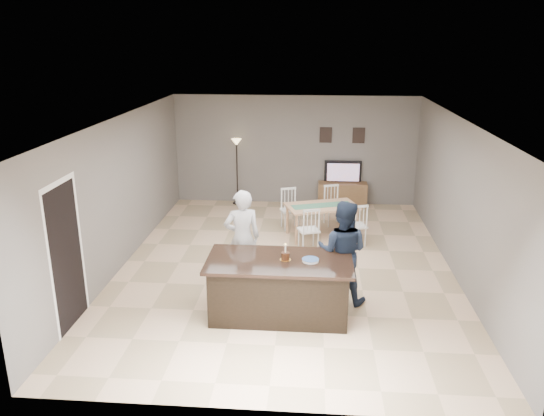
# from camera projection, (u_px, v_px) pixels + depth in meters

# --- Properties ---
(floor) EXTENTS (8.00, 8.00, 0.00)m
(floor) POSITION_uv_depth(u_px,v_px,m) (286.00, 266.00, 9.78)
(floor) COLOR #D8B08A
(floor) RESTS_ON ground
(room_shell) EXTENTS (8.00, 8.00, 8.00)m
(room_shell) POSITION_uv_depth(u_px,v_px,m) (286.00, 178.00, 9.27)
(room_shell) COLOR slate
(room_shell) RESTS_ON floor
(kitchen_island) EXTENTS (2.15, 1.10, 0.90)m
(kitchen_island) POSITION_uv_depth(u_px,v_px,m) (279.00, 287.00, 7.93)
(kitchen_island) COLOR black
(kitchen_island) RESTS_ON floor
(tv_console) EXTENTS (1.20, 0.40, 0.60)m
(tv_console) POSITION_uv_depth(u_px,v_px,m) (342.00, 195.00, 13.17)
(tv_console) COLOR brown
(tv_console) RESTS_ON floor
(television) EXTENTS (0.91, 0.12, 0.53)m
(television) POSITION_uv_depth(u_px,v_px,m) (343.00, 172.00, 13.07)
(television) COLOR black
(television) RESTS_ON tv_console
(tv_screen_glow) EXTENTS (0.78, 0.00, 0.78)m
(tv_screen_glow) POSITION_uv_depth(u_px,v_px,m) (343.00, 172.00, 12.99)
(tv_screen_glow) COLOR #CB5E16
(tv_screen_glow) RESTS_ON tv_console
(picture_frames) EXTENTS (1.10, 0.02, 0.38)m
(picture_frames) POSITION_uv_depth(u_px,v_px,m) (342.00, 135.00, 12.93)
(picture_frames) COLOR black
(picture_frames) RESTS_ON room_shell
(doorway) EXTENTS (0.00, 2.10, 2.65)m
(doorway) POSITION_uv_depth(u_px,v_px,m) (65.00, 244.00, 7.44)
(doorway) COLOR black
(doorway) RESTS_ON floor
(woman) EXTENTS (0.70, 0.56, 1.67)m
(woman) POSITION_uv_depth(u_px,v_px,m) (242.00, 238.00, 8.80)
(woman) COLOR silver
(woman) RESTS_ON floor
(man) EXTENTS (0.93, 0.80, 1.66)m
(man) POSITION_uv_depth(u_px,v_px,m) (342.00, 252.00, 8.27)
(man) COLOR #172033
(man) RESTS_ON floor
(birthday_cake) EXTENTS (0.16, 0.16, 0.25)m
(birthday_cake) POSITION_uv_depth(u_px,v_px,m) (285.00, 256.00, 7.78)
(birthday_cake) COLOR gold
(birthday_cake) RESTS_ON kitchen_island
(plate_stack) EXTENTS (0.25, 0.25, 0.04)m
(plate_stack) POSITION_uv_depth(u_px,v_px,m) (310.00, 260.00, 7.73)
(plate_stack) COLOR white
(plate_stack) RESTS_ON kitchen_island
(dining_table) EXTENTS (1.84, 2.00, 0.89)m
(dining_table) POSITION_uv_depth(u_px,v_px,m) (322.00, 211.00, 11.08)
(dining_table) COLOR tan
(dining_table) RESTS_ON floor
(floor_lamp) EXTENTS (0.25, 0.25, 1.65)m
(floor_lamp) POSITION_uv_depth(u_px,v_px,m) (237.00, 154.00, 13.09)
(floor_lamp) COLOR black
(floor_lamp) RESTS_ON floor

